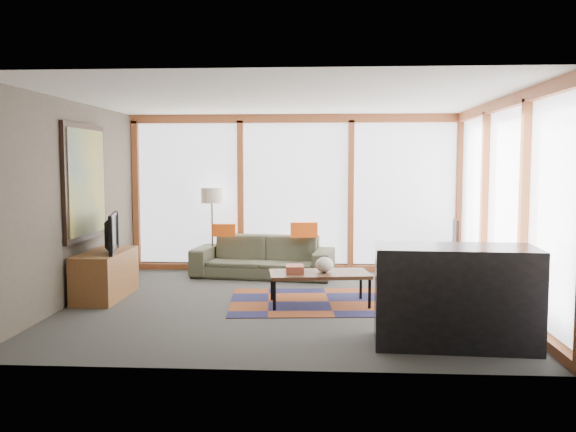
# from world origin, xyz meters

# --- Properties ---
(ground) EXTENTS (5.50, 5.50, 0.00)m
(ground) POSITION_xyz_m (0.00, 0.00, 0.00)
(ground) COLOR #2F2F2C
(ground) RESTS_ON ground
(room_envelope) EXTENTS (5.52, 5.02, 2.62)m
(room_envelope) POSITION_xyz_m (0.49, 0.56, 1.54)
(room_envelope) COLOR #443D32
(room_envelope) RESTS_ON ground
(rug) EXTENTS (2.68, 1.85, 0.01)m
(rug) POSITION_xyz_m (0.55, 0.15, 0.01)
(rug) COLOR brown
(rug) RESTS_ON ground
(sofa) EXTENTS (2.30, 1.15, 0.64)m
(sofa) POSITION_xyz_m (-0.48, 1.88, 0.32)
(sofa) COLOR #393929
(sofa) RESTS_ON ground
(pillow_left) EXTENTS (0.37, 0.13, 0.20)m
(pillow_left) POSITION_xyz_m (-1.10, 1.85, 0.74)
(pillow_left) COLOR #DC5112
(pillow_left) RESTS_ON sofa
(pillow_right) EXTENTS (0.43, 0.18, 0.23)m
(pillow_right) POSITION_xyz_m (0.17, 1.83, 0.76)
(pillow_right) COLOR #DC5112
(pillow_right) RESTS_ON sofa
(floor_lamp) EXTENTS (0.35, 0.35, 1.40)m
(floor_lamp) POSITION_xyz_m (-1.34, 2.13, 0.70)
(floor_lamp) COLOR #2D2418
(floor_lamp) RESTS_ON ground
(coffee_table) EXTENTS (1.33, 0.80, 0.42)m
(coffee_table) POSITION_xyz_m (0.42, -0.01, 0.21)
(coffee_table) COLOR black
(coffee_table) RESTS_ON ground
(book_stack) EXTENTS (0.25, 0.30, 0.09)m
(book_stack) POSITION_xyz_m (0.11, -0.05, 0.47)
(book_stack) COLOR brown
(book_stack) RESTS_ON coffee_table
(vase) EXTENTS (0.26, 0.26, 0.20)m
(vase) POSITION_xyz_m (0.49, -0.00, 0.52)
(vase) COLOR beige
(vase) RESTS_ON coffee_table
(bookshelf) EXTENTS (0.38, 2.10, 0.52)m
(bookshelf) POSITION_xyz_m (2.43, 1.01, 0.26)
(bookshelf) COLOR black
(bookshelf) RESTS_ON ground
(bowl_a) EXTENTS (0.22, 0.22, 0.11)m
(bowl_a) POSITION_xyz_m (2.43, 0.43, 0.58)
(bowl_a) COLOR black
(bowl_a) RESTS_ON bookshelf
(bowl_b) EXTENTS (0.19, 0.19, 0.08)m
(bowl_b) POSITION_xyz_m (2.46, 0.76, 0.56)
(bowl_b) COLOR black
(bowl_b) RESTS_ON bookshelf
(shelf_picture) EXTENTS (0.05, 0.32, 0.42)m
(shelf_picture) POSITION_xyz_m (2.49, 1.75, 0.73)
(shelf_picture) COLOR black
(shelf_picture) RESTS_ON bookshelf
(tv_console) EXTENTS (0.52, 1.25, 0.62)m
(tv_console) POSITION_xyz_m (-2.44, 0.23, 0.31)
(tv_console) COLOR brown
(tv_console) RESTS_ON ground
(television) EXTENTS (0.33, 0.89, 0.51)m
(television) POSITION_xyz_m (-2.40, 0.20, 0.88)
(television) COLOR black
(television) RESTS_ON tv_console
(bar_counter) EXTENTS (1.60, 0.82, 0.99)m
(bar_counter) POSITION_xyz_m (1.78, -1.64, 0.49)
(bar_counter) COLOR black
(bar_counter) RESTS_ON ground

